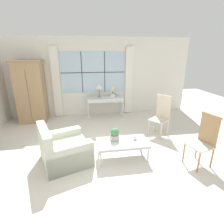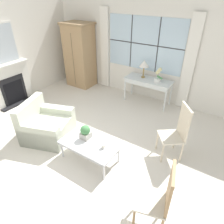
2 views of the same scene
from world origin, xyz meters
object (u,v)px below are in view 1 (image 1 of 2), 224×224
Objects in this scene: coffee_table at (123,143)px; pillar_candle at (135,138)px; armoire at (31,92)px; potted_plant_small at (115,134)px; console_table at (105,100)px; side_chair_wooden at (161,113)px; accent_chair_wooden at (204,138)px; potted_orchid at (113,93)px; armchair_upholstered at (64,150)px; table_lamp at (99,86)px.

pillar_candle is (0.29, 0.05, 0.08)m from coffee_table.
potted_plant_small is at bearing -48.00° from armoire.
console_table is 2.79m from coffee_table.
accent_chair_wooden is (0.25, -1.51, -0.02)m from side_chair_wooden.
console_table is 3.20× the size of potted_orchid.
armchair_upholstered is 1.09× the size of coffee_table.
armoire is 1.66× the size of armchair_upholstered.
side_chair_wooden is at bearing 99.49° from accent_chair_wooden.
pillar_candle is (0.46, -0.05, -0.10)m from potted_plant_small.
side_chair_wooden is 1.04× the size of accent_chair_wooden.
accent_chair_wooden is (2.87, -0.52, 0.32)m from armchair_upholstered.
armoire reaches higher than accent_chair_wooden.
potted_orchid is 3.96× the size of pillar_candle.
coffee_table is at bearing -142.41° from side_chair_wooden.
coffee_table is at bearing 163.42° from accent_chair_wooden.
console_table is at bearing 1.15° from armoire.
potted_plant_small is (0.09, -2.72, -0.58)m from table_lamp.
armoire reaches higher than console_table.
accent_chair_wooden is at bearing -80.51° from side_chair_wooden.
potted_plant_small is at bearing -148.19° from side_chair_wooden.
potted_orchid is 3.14m from armchair_upholstered.
coffee_table is at bearing -94.64° from potted_orchid.
table_lamp is at bearing 2.51° from armoire.
armoire is 7.04× the size of potted_plant_small.
accent_chair_wooden is at bearing -66.83° from potted_orchid.
coffee_table is at bearing -47.14° from armoire.
console_table is at bearing 91.10° from coffee_table.
table_lamp is at bearing 101.13° from pillar_candle.
armoire is 3.56m from potted_plant_small.
armoire is 2.75m from potted_orchid.
console_table is at bearing 87.62° from potted_plant_small.
potted_plant_small is (-0.39, -2.64, -0.35)m from potted_orchid.
coffee_table is 0.31m from pillar_candle.
pillar_candle is at bearing -82.72° from console_table.
console_table is (2.47, 0.05, -0.38)m from armoire.
armchair_upholstered is 2.94m from accent_chair_wooden.
console_table is at bearing 116.93° from accent_chair_wooden.
accent_chair_wooden is (1.37, -3.21, -0.29)m from potted_orchid.
console_table is at bearing 128.80° from side_chair_wooden.
side_chair_wooden is (3.87, -1.69, -0.40)m from armoire.
table_lamp is at bearing 95.08° from coffee_table.
console_table is 2.68m from potted_plant_small.
side_chair_wooden reaches higher than potted_orchid.
pillar_candle reaches higher than coffee_table.
table_lamp is 1.22× the size of potted_orchid.
side_chair_wooden is (1.60, -1.79, -0.50)m from table_lamp.
table_lamp reaches higher than potted_plant_small.
armoire is at bearing 132.86° from coffee_table.
armchair_upholstered is 11.71× the size of pillar_candle.
console_table is 3.64m from accent_chair_wooden.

